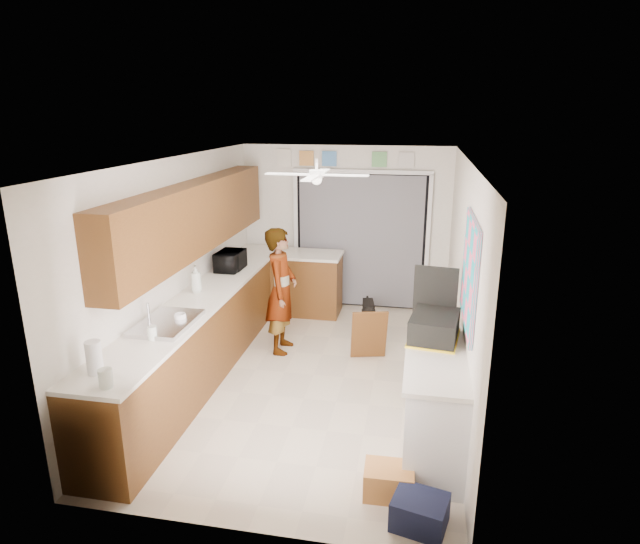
{
  "coord_description": "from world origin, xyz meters",
  "views": [
    {
      "loc": [
        1.13,
        -5.57,
        2.99
      ],
      "look_at": [
        0.0,
        0.4,
        1.15
      ],
      "focal_mm": 30.0,
      "sensor_mm": 36.0,
      "label": 1
    }
  ],
  "objects_px": {
    "paper_towel_roll": "(94,357)",
    "man": "(281,291)",
    "cup": "(180,318)",
    "navy_crate": "(420,512)",
    "dog": "(368,312)",
    "microwave": "(230,261)",
    "cardboard_box": "(389,481)",
    "soap_bottle": "(196,278)",
    "suitcase": "(434,327)"
  },
  "relations": [
    {
      "from": "man",
      "to": "dog",
      "type": "relative_size",
      "value": 3.13
    },
    {
      "from": "paper_towel_roll",
      "to": "dog",
      "type": "xyz_separation_m",
      "value": [
        1.87,
        3.69,
        -0.88
      ]
    },
    {
      "from": "microwave",
      "to": "dog",
      "type": "xyz_separation_m",
      "value": [
        1.8,
        0.67,
        -0.86
      ]
    },
    {
      "from": "microwave",
      "to": "cardboard_box",
      "type": "xyz_separation_m",
      "value": [
        2.33,
        -2.86,
        -0.94
      ]
    },
    {
      "from": "paper_towel_roll",
      "to": "cup",
      "type": "bearing_deg",
      "value": 79.71
    },
    {
      "from": "paper_towel_roll",
      "to": "navy_crate",
      "type": "relative_size",
      "value": 0.71
    },
    {
      "from": "cardboard_box",
      "to": "man",
      "type": "xyz_separation_m",
      "value": [
        -1.54,
        2.51,
        0.69
      ]
    },
    {
      "from": "paper_towel_roll",
      "to": "navy_crate",
      "type": "bearing_deg",
      "value": -3.14
    },
    {
      "from": "microwave",
      "to": "dog",
      "type": "height_order",
      "value": "microwave"
    },
    {
      "from": "cup",
      "to": "dog",
      "type": "distance_m",
      "value": 3.14
    },
    {
      "from": "paper_towel_roll",
      "to": "man",
      "type": "bearing_deg",
      "value": 72.22
    },
    {
      "from": "cardboard_box",
      "to": "suitcase",
      "type": "bearing_deg",
      "value": 73.06
    },
    {
      "from": "cardboard_box",
      "to": "dog",
      "type": "bearing_deg",
      "value": 98.43
    },
    {
      "from": "cup",
      "to": "navy_crate",
      "type": "height_order",
      "value": "cup"
    },
    {
      "from": "microwave",
      "to": "cardboard_box",
      "type": "relative_size",
      "value": 1.16
    },
    {
      "from": "soap_bottle",
      "to": "dog",
      "type": "relative_size",
      "value": 0.63
    },
    {
      "from": "paper_towel_roll",
      "to": "cardboard_box",
      "type": "relative_size",
      "value": 0.7
    },
    {
      "from": "dog",
      "to": "man",
      "type": "bearing_deg",
      "value": -144.84
    },
    {
      "from": "paper_towel_roll",
      "to": "navy_crate",
      "type": "xyz_separation_m",
      "value": [
        2.64,
        -0.15,
        -0.96
      ]
    },
    {
      "from": "suitcase",
      "to": "paper_towel_roll",
      "type": "bearing_deg",
      "value": -147.97
    },
    {
      "from": "suitcase",
      "to": "cardboard_box",
      "type": "bearing_deg",
      "value": -98.89
    },
    {
      "from": "dog",
      "to": "soap_bottle",
      "type": "bearing_deg",
      "value": -149.51
    },
    {
      "from": "navy_crate",
      "to": "man",
      "type": "height_order",
      "value": "man"
    },
    {
      "from": "cardboard_box",
      "to": "dog",
      "type": "relative_size",
      "value": 0.77
    },
    {
      "from": "cup",
      "to": "dog",
      "type": "bearing_deg",
      "value": 56.8
    },
    {
      "from": "soap_bottle",
      "to": "suitcase",
      "type": "relative_size",
      "value": 0.59
    },
    {
      "from": "soap_bottle",
      "to": "paper_towel_roll",
      "type": "height_order",
      "value": "soap_bottle"
    },
    {
      "from": "soap_bottle",
      "to": "cardboard_box",
      "type": "relative_size",
      "value": 0.82
    },
    {
      "from": "cup",
      "to": "paper_towel_roll",
      "type": "distance_m",
      "value": 1.17
    },
    {
      "from": "cup",
      "to": "cardboard_box",
      "type": "xyz_separation_m",
      "value": [
        2.19,
        -0.99,
        -0.86
      ]
    },
    {
      "from": "navy_crate",
      "to": "paper_towel_roll",
      "type": "bearing_deg",
      "value": 176.86
    },
    {
      "from": "soap_bottle",
      "to": "cup",
      "type": "bearing_deg",
      "value": -76.48
    },
    {
      "from": "soap_bottle",
      "to": "dog",
      "type": "height_order",
      "value": "soap_bottle"
    },
    {
      "from": "soap_bottle",
      "to": "dog",
      "type": "bearing_deg",
      "value": 40.45
    },
    {
      "from": "microwave",
      "to": "soap_bottle",
      "type": "distance_m",
      "value": 0.94
    },
    {
      "from": "navy_crate",
      "to": "dog",
      "type": "distance_m",
      "value": 3.91
    },
    {
      "from": "cup",
      "to": "navy_crate",
      "type": "distance_m",
      "value": 2.89
    },
    {
      "from": "navy_crate",
      "to": "cardboard_box",
      "type": "bearing_deg",
      "value": 129.65
    },
    {
      "from": "soap_bottle",
      "to": "navy_crate",
      "type": "relative_size",
      "value": 0.83
    },
    {
      "from": "man",
      "to": "cup",
      "type": "bearing_deg",
      "value": 155.03
    },
    {
      "from": "cardboard_box",
      "to": "dog",
      "type": "height_order",
      "value": "dog"
    },
    {
      "from": "cup",
      "to": "man",
      "type": "distance_m",
      "value": 1.66
    },
    {
      "from": "microwave",
      "to": "paper_towel_roll",
      "type": "distance_m",
      "value": 3.02
    },
    {
      "from": "dog",
      "to": "microwave",
      "type": "bearing_deg",
      "value": -169.47
    },
    {
      "from": "soap_bottle",
      "to": "cup",
      "type": "height_order",
      "value": "soap_bottle"
    },
    {
      "from": "microwave",
      "to": "soap_bottle",
      "type": "bearing_deg",
      "value": 176.08
    },
    {
      "from": "cardboard_box",
      "to": "navy_crate",
      "type": "height_order",
      "value": "cardboard_box"
    },
    {
      "from": "suitcase",
      "to": "navy_crate",
      "type": "relative_size",
      "value": 1.42
    },
    {
      "from": "cup",
      "to": "microwave",
      "type": "bearing_deg",
      "value": 94.32
    },
    {
      "from": "paper_towel_roll",
      "to": "man",
      "type": "distance_m",
      "value": 2.82
    }
  ]
}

